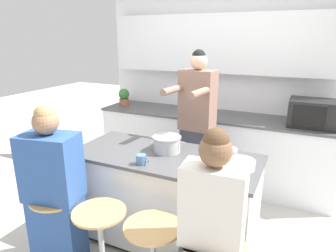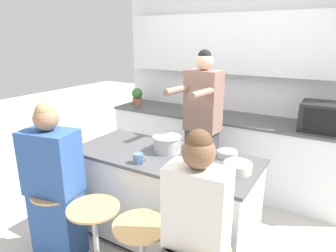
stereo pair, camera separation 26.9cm
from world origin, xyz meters
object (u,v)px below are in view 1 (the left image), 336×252
at_px(bar_stool_center_left, 101,241).
at_px(microwave, 314,113).
at_px(banana_bunch, 200,162).
at_px(person_cooking, 196,133).
at_px(person_wrapped_blanket, 54,194).
at_px(bar_stool_leftmost, 59,225).
at_px(person_seated_near, 211,241).
at_px(coffee_cup_near, 228,172).
at_px(fruit_bowl, 227,152).
at_px(coffee_cup_far, 141,159).
at_px(kitchen_island, 165,198).
at_px(cooking_pot, 167,144).
at_px(potted_plant, 124,97).

xyz_separation_m(bar_stool_center_left, microwave, (1.43, 2.07, 0.71)).
bearing_deg(microwave, banana_bunch, -119.77).
xyz_separation_m(person_cooking, banana_bunch, (0.31, -0.77, 0.02)).
bearing_deg(microwave, person_wrapped_blanket, -132.41).
height_order(bar_stool_leftmost, person_seated_near, person_seated_near).
relative_size(coffee_cup_near, microwave, 0.23).
bearing_deg(fruit_bowl, bar_stool_leftmost, -142.94).
bearing_deg(bar_stool_center_left, coffee_cup_far, 70.62).
height_order(bar_stool_center_left, coffee_cup_far, coffee_cup_far).
xyz_separation_m(kitchen_island, cooking_pot, (-0.01, 0.09, 0.51)).
xyz_separation_m(kitchen_island, microwave, (1.20, 1.39, 0.64)).
height_order(bar_stool_center_left, person_cooking, person_cooking).
distance_m(kitchen_island, potted_plant, 2.06).
xyz_separation_m(person_cooking, coffee_cup_far, (-0.14, -0.97, 0.04)).
distance_m(bar_stool_leftmost, cooking_pot, 1.16).
distance_m(person_cooking, cooking_pot, 0.63).
bearing_deg(person_wrapped_blanket, fruit_bowl, 25.48).
distance_m(banana_bunch, potted_plant, 2.28).
distance_m(person_cooking, microwave, 1.35).
relative_size(person_cooking, coffee_cup_near, 14.78).
bearing_deg(banana_bunch, coffee_cup_near, -26.82).
height_order(cooking_pot, microwave, microwave).
distance_m(kitchen_island, fruit_bowl, 0.74).
bearing_deg(coffee_cup_near, person_cooking, 122.61).
distance_m(kitchen_island, coffee_cup_far, 0.56).
height_order(bar_stool_leftmost, potted_plant, potted_plant).
bearing_deg(microwave, coffee_cup_far, -127.68).
bearing_deg(bar_stool_center_left, person_wrapped_blanket, 179.08).
relative_size(kitchen_island, potted_plant, 7.00).
distance_m(bar_stool_center_left, cooking_pot, 0.99).
bearing_deg(fruit_bowl, potted_plant, 147.52).
height_order(bar_stool_center_left, person_seated_near, person_seated_near).
distance_m(bar_stool_leftmost, coffee_cup_near, 1.50).
distance_m(kitchen_island, banana_bunch, 0.60).
xyz_separation_m(person_wrapped_blanket, fruit_bowl, (1.20, 0.91, 0.25)).
relative_size(bar_stool_leftmost, bar_stool_center_left, 1.00).
distance_m(bar_stool_leftmost, fruit_bowl, 1.60).
distance_m(kitchen_island, person_wrapped_blanket, 0.98).
relative_size(fruit_bowl, potted_plant, 0.72).
height_order(bar_stool_leftmost, coffee_cup_far, coffee_cup_far).
xyz_separation_m(person_cooking, coffee_cup_near, (0.58, -0.91, 0.04)).
bearing_deg(coffee_cup_near, cooking_pot, 155.71).
xyz_separation_m(bar_stool_center_left, cooking_pot, (0.21, 0.76, 0.59)).
relative_size(bar_stool_leftmost, person_seated_near, 0.45).
bearing_deg(kitchen_island, person_wrapped_blanket, -135.55).
xyz_separation_m(person_cooking, person_wrapped_blanket, (-0.74, -1.37, -0.22)).
height_order(person_wrapped_blanket, banana_bunch, person_wrapped_blanket).
bearing_deg(microwave, bar_stool_center_left, -124.58).
height_order(person_cooking, microwave, person_cooking).
relative_size(microwave, potted_plant, 2.18).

